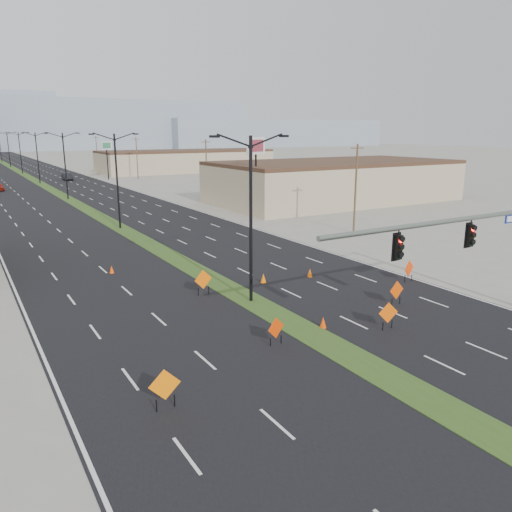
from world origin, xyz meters
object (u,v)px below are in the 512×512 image
construction_sign_3 (397,291)px  construction_sign_5 (409,269)px  streetlight_4 (20,151)px  construction_sign_1 (276,329)px  cone_1 (263,278)px  signal_mast (492,240)px  streetlight_6 (0,146)px  construction_sign_2 (203,280)px  construction_sign_4 (388,314)px  construction_sign_0 (165,386)px  cone_2 (310,273)px  streetlight_1 (117,178)px  streetlight_3 (37,156)px  car_mid (67,177)px  pole_sign_east_near (256,152)px  streetlight_0 (251,215)px  cone_0 (323,322)px  streetlight_2 (65,164)px  streetlight_5 (9,148)px  cone_3 (112,269)px  pole_sign_east_far (107,149)px

construction_sign_3 → construction_sign_5: bearing=31.6°
streetlight_4 → construction_sign_3: 117.43m
construction_sign_1 → cone_1: bearing=47.9°
signal_mast → streetlight_6: 178.21m
construction_sign_2 → construction_sign_3: bearing=-46.9°
construction_sign_3 → construction_sign_4: size_ratio=1.01×
construction_sign_0 → construction_sign_3: (16.21, 3.87, -0.08)m
signal_mast → construction_sign_0: 18.04m
construction_sign_1 → construction_sign_5: (13.76, 4.10, 0.08)m
construction_sign_3 → cone_2: construction_sign_3 is taller
streetlight_1 → streetlight_3: 56.00m
car_mid → cone_2: bearing=-90.5°
construction_sign_2 → pole_sign_east_near: bearing=46.4°
streetlight_0 → cone_2: streetlight_0 is taller
car_mid → cone_0: (-4.97, -93.84, -0.44)m
construction_sign_0 → streetlight_2: bearing=88.1°
streetlight_4 → streetlight_5: same height
cone_3 → pole_sign_east_near: bearing=37.7°
construction_sign_1 → construction_sign_3: construction_sign_3 is taller
construction_sign_3 → construction_sign_4: 4.10m
construction_sign_3 → cone_1: bearing=116.2°
car_mid → cone_0: 93.97m
streetlight_3 → construction_sign_1: 90.38m
cone_0 → construction_sign_2: bearing=110.3°
streetlight_1 → construction_sign_1: bearing=-93.8°
cone_2 → streetlight_6: bearing=92.2°
construction_sign_0 → cone_1: construction_sign_0 is taller
cone_0 → streetlight_4: bearing=90.5°
streetlight_6 → construction_sign_5: bearing=-86.1°
streetlight_2 → cone_2: streetlight_2 is taller
construction_sign_1 → construction_sign_4: (6.16, -1.40, 0.05)m
streetlight_2 → construction_sign_0: 65.78m
streetlight_4 → construction_sign_3: (7.16, -117.13, -4.53)m
construction_sign_5 → cone_3: 21.46m
streetlight_4 → construction_sign_2: streetlight_4 is taller
streetlight_0 → streetlight_6: (0.00, 168.00, 0.00)m
construction_sign_3 → cone_3: size_ratio=2.57×
cone_1 → construction_sign_5: bearing=-29.6°
signal_mast → streetlight_5: 150.25m
pole_sign_east_near → pole_sign_east_far: size_ratio=1.17×
construction_sign_2 → cone_0: (3.09, -8.35, -0.67)m
construction_sign_1 → pole_sign_east_far: (16.40, 91.53, 5.74)m
streetlight_3 → construction_sign_5: 87.01m
cone_3 → construction_sign_2: bearing=-65.6°
construction_sign_3 → cone_0: bearing=-177.3°
streetlight_1 → construction_sign_0: size_ratio=6.08×
streetlight_1 → pole_sign_east_far: (14.14, 57.29, 1.16)m
streetlight_4 → construction_sign_2: bearing=-91.0°
construction_sign_5 → cone_0: size_ratio=2.46×
streetlight_3 → construction_sign_5: streetlight_3 is taller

